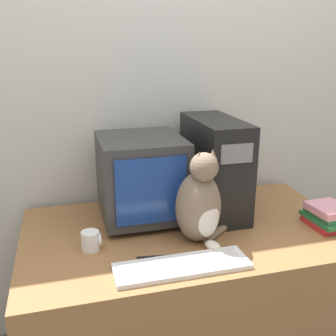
% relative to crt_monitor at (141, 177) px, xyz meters
% --- Properties ---
extents(wall_back, '(7.00, 0.05, 2.50)m').
position_rel_crt_monitor_xyz_m(wall_back, '(0.18, 0.31, 0.32)').
color(wall_back, silver).
rests_on(wall_back, ground_plane).
extents(desk, '(1.43, 0.83, 0.74)m').
position_rel_crt_monitor_xyz_m(desk, '(0.18, -0.17, -0.57)').
color(desk, olive).
rests_on(desk, ground_plane).
extents(crt_monitor, '(0.37, 0.41, 0.38)m').
position_rel_crt_monitor_xyz_m(crt_monitor, '(0.00, 0.00, 0.00)').
color(crt_monitor, '#333333').
rests_on(crt_monitor, desk).
extents(computer_tower, '(0.20, 0.47, 0.45)m').
position_rel_crt_monitor_xyz_m(computer_tower, '(0.35, -0.01, 0.03)').
color(computer_tower, black).
rests_on(computer_tower, desk).
extents(keyboard, '(0.49, 0.15, 0.02)m').
position_rel_crt_monitor_xyz_m(keyboard, '(0.05, -0.47, -0.19)').
color(keyboard, silver).
rests_on(keyboard, desk).
extents(cat, '(0.28, 0.25, 0.39)m').
position_rel_crt_monitor_xyz_m(cat, '(0.18, -0.28, -0.04)').
color(cat, '#7A6651').
rests_on(cat, desk).
extents(book_stack, '(0.16, 0.21, 0.10)m').
position_rel_crt_monitor_xyz_m(book_stack, '(0.77, -0.31, -0.15)').
color(book_stack, red).
rests_on(book_stack, desk).
extents(pen, '(0.14, 0.03, 0.01)m').
position_rel_crt_monitor_xyz_m(pen, '(-0.03, -0.37, -0.19)').
color(pen, black).
rests_on(pen, desk).
extents(mug, '(0.08, 0.07, 0.08)m').
position_rel_crt_monitor_xyz_m(mug, '(-0.25, -0.24, -0.16)').
color(mug, white).
rests_on(mug, desk).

